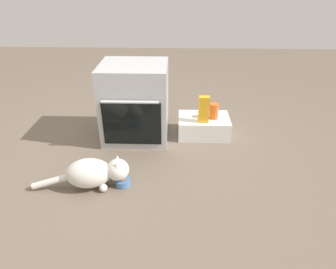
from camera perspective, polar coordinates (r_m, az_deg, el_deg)
ground at (r=2.40m, az=-8.04°, el=-5.98°), size 8.00×8.00×0.00m
oven at (r=2.64m, az=-6.32°, el=6.15°), size 0.57×0.55×0.68m
pantry_cabinet at (r=2.78m, az=6.86°, el=1.64°), size 0.47×0.33×0.18m
food_bowl at (r=2.19m, az=-8.71°, el=-8.94°), size 0.11×0.11×0.07m
cat at (r=2.16m, az=-13.95°, el=-7.14°), size 0.69×0.25×0.23m
sauce_jar at (r=2.71m, az=8.83°, el=4.45°), size 0.08×0.08×0.14m
juice_carton at (r=2.61m, az=6.90°, el=4.80°), size 0.09×0.06×0.24m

